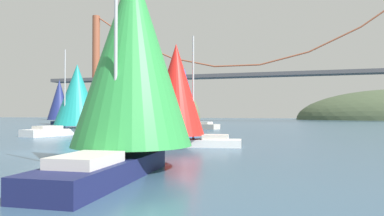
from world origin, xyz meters
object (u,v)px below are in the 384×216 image
sailboat_navy_sail (60,101)px  sailboat_red_spinnaker (177,92)px  sailboat_teal_sail (76,97)px  sailboat_green_sail (131,59)px  channel_buoy (156,130)px  sailboat_blue_spinnaker (185,97)px

sailboat_navy_sail → sailboat_red_spinnaker: 61.46m
sailboat_teal_sail → sailboat_navy_sail: bearing=129.4°
sailboat_navy_sail → sailboat_red_spinnaker: (43.27, -43.62, -1.35)m
sailboat_red_spinnaker → sailboat_green_sail: bearing=-82.9°
sailboat_green_sail → sailboat_teal_sail: bearing=129.1°
sailboat_red_spinnaker → channel_buoy: size_ratio=3.20×
sailboat_blue_spinnaker → sailboat_green_sail: bearing=-76.7°
sailboat_navy_sail → channel_buoy: 45.16m
sailboat_red_spinnaker → channel_buoy: bearing=116.7°
channel_buoy → sailboat_teal_sail: bearing=-153.1°
sailboat_green_sail → sailboat_blue_spinnaker: size_ratio=0.92×
channel_buoy → sailboat_navy_sail: bearing=141.9°
sailboat_navy_sail → channel_buoy: (35.28, -27.71, -5.16)m
sailboat_navy_sail → sailboat_red_spinnaker: bearing=-45.2°
sailboat_navy_sail → sailboat_green_sail: bearing=-50.7°
sailboat_navy_sail → channel_buoy: size_ratio=4.42×
sailboat_blue_spinnaker → sailboat_red_spinnaker: sailboat_blue_spinnaker is taller
sailboat_blue_spinnaker → sailboat_navy_sail: size_ratio=0.94×
sailboat_red_spinnaker → sailboat_navy_sail: bearing=134.8°
sailboat_red_spinnaker → sailboat_teal_sail: bearing=145.8°
sailboat_navy_sail → sailboat_teal_sail: 41.67m
sailboat_green_sail → channel_buoy: bearing=109.2°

